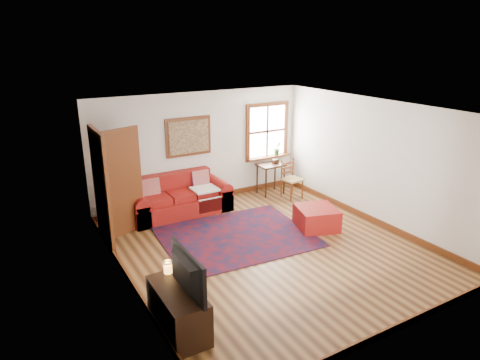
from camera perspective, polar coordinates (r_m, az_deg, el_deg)
ground at (r=7.79m, az=3.76°, el=-9.07°), size 5.50×5.50×0.00m
room_envelope at (r=7.19m, az=3.97°, el=2.73°), size 5.04×5.54×2.52m
window at (r=10.40m, az=3.82°, el=5.77°), size 1.18×0.20×1.38m
doorway at (r=8.08m, az=-16.52°, el=-0.53°), size 0.89×1.08×2.14m
framed_artwork at (r=9.38m, az=-6.87°, el=5.75°), size 1.05×0.07×0.85m
persian_rug at (r=8.18m, az=-0.51°, el=-7.54°), size 2.88×2.38×0.02m
red_leather_sofa at (r=9.25m, az=-8.14°, el=-2.73°), size 2.15×0.89×0.84m
red_ottoman at (r=8.60m, az=10.16°, el=-4.98°), size 0.94×0.94×0.43m
side_table at (r=10.20m, az=4.13°, el=1.45°), size 0.62×0.46×0.74m
ladder_back_chair at (r=10.06m, az=6.77°, el=0.34°), size 0.46×0.45×0.90m
media_cabinet at (r=5.76m, az=-8.24°, el=-16.78°), size 0.48×1.07×0.59m
television at (r=5.37m, az=-7.92°, el=-12.29°), size 0.13×0.96×0.55m
candle_hurricane at (r=5.92m, az=-9.59°, el=-11.46°), size 0.12×0.12×0.18m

